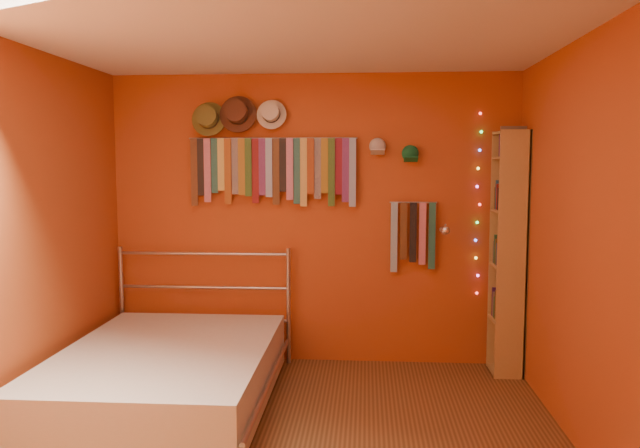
% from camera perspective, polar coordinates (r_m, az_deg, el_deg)
% --- Properties ---
extents(back_wall, '(3.50, 0.02, 2.50)m').
position_cam_1_polar(back_wall, '(5.41, -0.63, 0.41)').
color(back_wall, '#963818').
rests_on(back_wall, ground).
extents(right_wall, '(0.02, 3.50, 2.50)m').
position_cam_1_polar(right_wall, '(3.88, 23.70, -2.12)').
color(right_wall, '#963818').
rests_on(right_wall, ground).
extents(left_wall, '(0.02, 3.50, 2.50)m').
position_cam_1_polar(left_wall, '(4.27, -26.95, -1.59)').
color(left_wall, '#963818').
rests_on(left_wall, ground).
extents(ceiling, '(3.50, 3.50, 0.02)m').
position_cam_1_polar(ceiling, '(3.73, -3.04, 17.37)').
color(ceiling, white).
rests_on(ceiling, back_wall).
extents(tie_rack, '(1.45, 0.03, 0.59)m').
position_cam_1_polar(tie_rack, '(5.37, -4.31, 5.17)').
color(tie_rack, '#AAAAAF').
rests_on(tie_rack, back_wall).
extents(small_tie_rack, '(0.40, 0.03, 0.60)m').
position_cam_1_polar(small_tie_rack, '(5.35, 8.50, -0.77)').
color(small_tie_rack, '#AAAAAF').
rests_on(small_tie_rack, back_wall).
extents(fedora_olive, '(0.30, 0.16, 0.29)m').
position_cam_1_polar(fedora_olive, '(5.46, -10.22, 9.54)').
color(fedora_olive, brown).
rests_on(fedora_olive, back_wall).
extents(fedora_brown, '(0.32, 0.17, 0.31)m').
position_cam_1_polar(fedora_brown, '(5.40, -7.59, 10.05)').
color(fedora_brown, '#4D2A1B').
rests_on(fedora_brown, back_wall).
extents(fedora_white, '(0.25, 0.14, 0.25)m').
position_cam_1_polar(fedora_white, '(5.36, -4.51, 10.05)').
color(fedora_white, silver).
rests_on(fedora_white, back_wall).
extents(cap_white, '(0.16, 0.20, 0.16)m').
position_cam_1_polar(cap_white, '(5.32, 5.28, 7.07)').
color(cap_white, silver).
rests_on(cap_white, back_wall).
extents(cap_green, '(0.16, 0.20, 0.16)m').
position_cam_1_polar(cap_green, '(5.33, 8.25, 6.39)').
color(cap_green, '#186C37').
rests_on(cap_green, back_wall).
extents(fairy_lights, '(0.05, 0.02, 1.54)m').
position_cam_1_polar(fairy_lights, '(5.42, 14.26, 1.74)').
color(fairy_lights, '#FF3333').
rests_on(fairy_lights, back_wall).
extents(reading_lamp, '(0.08, 0.32, 0.10)m').
position_cam_1_polar(reading_lamp, '(5.19, 11.36, -0.54)').
color(reading_lamp, '#AAAAAF').
rests_on(reading_lamp, back_wall).
extents(bookshelf, '(0.25, 0.34, 2.00)m').
position_cam_1_polar(bookshelf, '(5.34, 17.20, -2.43)').
color(bookshelf, tan).
rests_on(bookshelf, ground).
extents(bed, '(1.53, 2.09, 1.01)m').
position_cam_1_polar(bed, '(4.69, -13.83, -13.28)').
color(bed, '#AAAAAF').
rests_on(bed, ground).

